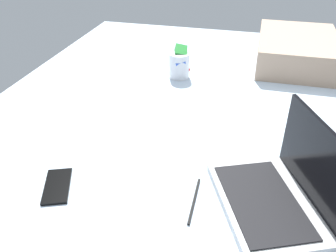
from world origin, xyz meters
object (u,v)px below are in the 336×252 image
object	(u,v)px
cell_phone	(57,186)
pillow	(297,50)
laptop	(280,191)
snack_cup	(180,64)

from	to	relation	value
cell_phone	pillow	distance (cm)	128.77
laptop	pillow	size ratio (longest dim) A/B	0.76
snack_cup	laptop	bearing A→B (deg)	30.63
pillow	cell_phone	bearing A→B (deg)	-31.38
cell_phone	pillow	xyz separation A→B (cm)	(-109.81, 66.98, 6.10)
snack_cup	cell_phone	world-z (taller)	snack_cup
laptop	snack_cup	size ratio (longest dim) A/B	2.71
cell_phone	snack_cup	bearing A→B (deg)	56.57
snack_cup	cell_phone	size ratio (longest dim) A/B	1.04
laptop	pillow	xyz separation A→B (cm)	(-101.65, 8.42, 2.09)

